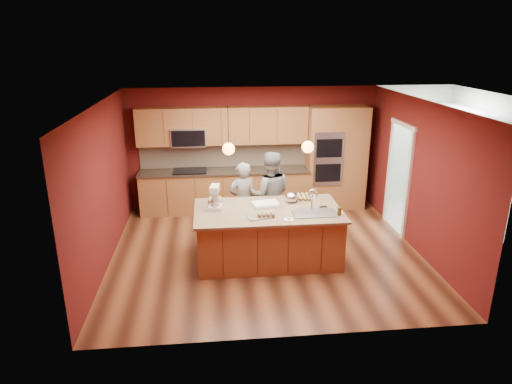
{
  "coord_description": "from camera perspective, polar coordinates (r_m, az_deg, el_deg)",
  "views": [
    {
      "loc": [
        -0.96,
        -7.46,
        3.72
      ],
      "look_at": [
        -0.19,
        -0.1,
        1.19
      ],
      "focal_mm": 32.0,
      "sensor_mm": 36.0,
      "label": 1
    }
  ],
  "objects": [
    {
      "name": "phone",
      "position": [
        7.99,
        8.4,
        -1.82
      ],
      "size": [
        0.13,
        0.08,
        0.01
      ],
      "primitive_type": "cube",
      "rotation": [
        0.0,
        0.0,
        0.08
      ],
      "color": "black",
      "rests_on": "island"
    },
    {
      "name": "doorway_trim",
      "position": [
        9.43,
        17.34,
        1.53
      ],
      "size": [
        0.08,
        1.11,
        2.2
      ],
      "primitive_type": null,
      "color": "white",
      "rests_on": "wall_right"
    },
    {
      "name": "pendant_left",
      "position": [
        7.41,
        -3.45,
        5.43
      ],
      "size": [
        0.2,
        0.2,
        0.8
      ],
      "color": "black",
      "rests_on": "ceiling"
    },
    {
      "name": "laundry_room",
      "position": [
        10.31,
        25.35,
        7.16
      ],
      "size": [
        2.6,
        2.7,
        2.7
      ],
      "color": "#BBBCB4",
      "rests_on": "ground"
    },
    {
      "name": "wall_back",
      "position": [
        10.29,
        -0.45,
        5.52
      ],
      "size": [
        5.5,
        0.0,
        5.5
      ],
      "primitive_type": "plane",
      "rotation": [
        1.57,
        0.0,
        0.0
      ],
      "color": "#541312",
      "rests_on": "ground"
    },
    {
      "name": "cupcakes_left",
      "position": [
        8.15,
        -5.15,
        -1.01
      ],
      "size": [
        0.26,
        0.26,
        0.08
      ],
      "primitive_type": null,
      "color": "tan",
      "rests_on": "island"
    },
    {
      "name": "floor",
      "position": [
        8.39,
        1.23,
        -7.47
      ],
      "size": [
        5.5,
        5.5,
        0.0
      ],
      "primitive_type": "plane",
      "color": "#3F2013",
      "rests_on": "ground"
    },
    {
      "name": "person_right",
      "position": [
        8.72,
        1.76,
        -0.39
      ],
      "size": [
        0.88,
        0.71,
        1.7
      ],
      "primitive_type": "imported",
      "rotation": [
        0.0,
        0.0,
        3.06
      ],
      "color": "gray",
      "rests_on": "floor"
    },
    {
      "name": "pendant_right",
      "position": [
        7.58,
        6.49,
        5.64
      ],
      "size": [
        0.2,
        0.2,
        0.8
      ],
      "color": "black",
      "rests_on": "ceiling"
    },
    {
      "name": "cabinet_run",
      "position": [
        10.09,
        -4.16,
        3.07
      ],
      "size": [
        3.74,
        0.64,
        2.3
      ],
      "color": "#936235",
      "rests_on": "floor"
    },
    {
      "name": "person_left",
      "position": [
        8.7,
        -1.7,
        -1.09
      ],
      "size": [
        0.63,
        0.51,
        1.51
      ],
      "primitive_type": "imported",
      "rotation": [
        0.0,
        0.0,
        3.44
      ],
      "color": "black",
      "rests_on": "floor"
    },
    {
      "name": "stand_mixer",
      "position": [
        7.8,
        -5.15,
        -0.86
      ],
      "size": [
        0.26,
        0.33,
        0.41
      ],
      "rotation": [
        0.0,
        0.0,
        -0.16
      ],
      "color": "silver",
      "rests_on": "island"
    },
    {
      "name": "cupcakes_right",
      "position": [
        8.33,
        5.72,
        -0.62
      ],
      "size": [
        0.32,
        0.32,
        0.07
      ],
      "primitive_type": null,
      "color": "tan",
      "rests_on": "island"
    },
    {
      "name": "wall_front",
      "position": [
        5.58,
        4.52,
        -6.34
      ],
      "size": [
        5.5,
        0.0,
        5.5
      ],
      "primitive_type": "plane",
      "rotation": [
        -1.57,
        0.0,
        0.0
      ],
      "color": "#541312",
      "rests_on": "ground"
    },
    {
      "name": "oven_column",
      "position": [
        10.38,
        9.94,
        4.23
      ],
      "size": [
        1.3,
        0.62,
        2.3
      ],
      "color": "#936235",
      "rests_on": "floor"
    },
    {
      "name": "cupcakes_rack",
      "position": [
        7.45,
        1.26,
        -2.8
      ],
      "size": [
        0.3,
        0.15,
        0.07
      ],
      "primitive_type": null,
      "color": "tan",
      "rests_on": "island"
    },
    {
      "name": "sheet_cake",
      "position": [
        7.99,
        1.18,
        -1.5
      ],
      "size": [
        0.55,
        0.45,
        0.05
      ],
      "rotation": [
        0.0,
        0.0,
        0.17
      ],
      "color": "white",
      "rests_on": "island"
    },
    {
      "name": "wall_left",
      "position": [
        8.03,
        -18.56,
        0.68
      ],
      "size": [
        0.0,
        5.0,
        5.0
      ],
      "primitive_type": "plane",
      "rotation": [
        1.57,
        0.0,
        1.57
      ],
      "color": "#541312",
      "rests_on": "ground"
    },
    {
      "name": "mixing_bowl",
      "position": [
        8.12,
        4.42,
        -0.68
      ],
      "size": [
        0.23,
        0.23,
        0.19
      ],
      "primitive_type": "ellipsoid",
      "color": "silver",
      "rests_on": "island"
    },
    {
      "name": "cooling_rack",
      "position": [
        7.46,
        0.31,
        -3.09
      ],
      "size": [
        0.44,
        0.36,
        0.02
      ],
      "primitive_type": "cube",
      "rotation": [
        0.0,
        0.0,
        0.27
      ],
      "color": "#A3A5AA",
      "rests_on": "island"
    },
    {
      "name": "tumbler",
      "position": [
        7.65,
        10.36,
        -2.38
      ],
      "size": [
        0.07,
        0.07,
        0.13
      ],
      "primitive_type": "cylinder",
      "color": "#3E2B0E",
      "rests_on": "island"
    },
    {
      "name": "plate",
      "position": [
        7.36,
        4.13,
        -3.47
      ],
      "size": [
        0.16,
        0.16,
        0.01
      ],
      "primitive_type": "cylinder",
      "color": "white",
      "rests_on": "island"
    },
    {
      "name": "washer",
      "position": [
        10.29,
        24.43,
        -1.17
      ],
      "size": [
        0.71,
        0.73,
        0.99
      ],
      "primitive_type": "cube",
      "rotation": [
        0.0,
        0.0,
        -0.16
      ],
      "color": "silver",
      "rests_on": "floor"
    },
    {
      "name": "ceiling",
      "position": [
        7.59,
        1.37,
        11.12
      ],
      "size": [
        5.5,
        5.5,
        0.0
      ],
      "primitive_type": "plane",
      "rotation": [
        3.14,
        0.0,
        0.0
      ],
      "color": "white",
      "rests_on": "ground"
    },
    {
      "name": "dryer",
      "position": [
        10.84,
        22.84,
        0.03
      ],
      "size": [
        0.71,
        0.73,
        1.0
      ],
      "primitive_type": "cube",
      "rotation": [
        0.0,
        0.0,
        -0.16
      ],
      "color": "silver",
      "rests_on": "floor"
    },
    {
      "name": "wall_right",
      "position": [
        8.66,
        19.66,
        1.85
      ],
      "size": [
        0.0,
        5.0,
        5.0
      ],
      "primitive_type": "plane",
      "rotation": [
        1.57,
        0.0,
        -1.57
      ],
      "color": "#541312",
      "rests_on": "ground"
    },
    {
      "name": "island",
      "position": [
        7.96,
        1.6,
        -5.25
      ],
      "size": [
        2.51,
        1.4,
        1.3
      ],
      "color": "#936235",
      "rests_on": "floor"
    }
  ]
}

